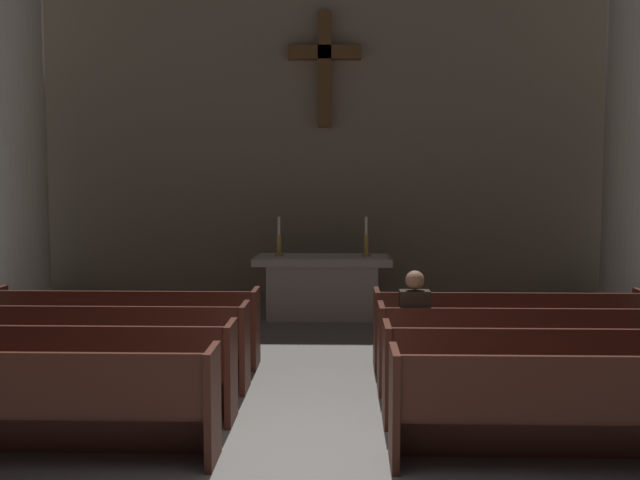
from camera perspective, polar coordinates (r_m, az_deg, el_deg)
ground_plane at (r=6.40m, az=-1.26°, el=-16.40°), size 80.00×80.00×0.00m
pew_left_row_1 at (r=6.72m, az=-21.74°, el=-11.40°), size 3.21×0.50×0.95m
pew_left_row_2 at (r=7.63m, az=-18.68°, el=-9.34°), size 3.21×0.50×0.95m
pew_left_row_3 at (r=8.57m, az=-16.30°, el=-7.70°), size 3.21×0.50×0.95m
pew_left_row_4 at (r=9.52m, az=-14.40°, el=-6.38°), size 3.21×0.50×0.95m
pew_right_row_1 at (r=6.51m, az=19.90°, el=-11.88°), size 3.21×0.50×0.95m
pew_right_row_2 at (r=7.45m, az=17.42°, el=-9.66°), size 3.21×0.50×0.95m
pew_right_row_3 at (r=8.41m, az=15.51°, el=-7.93°), size 3.21×0.50×0.95m
pew_right_row_4 at (r=9.38m, az=14.01°, el=-6.55°), size 3.21×0.50×0.95m
column_left_second at (r=12.94m, az=-21.68°, el=8.31°), size 1.19×1.19×6.48m
column_right_second at (r=12.71m, az=22.42°, el=8.35°), size 1.19×1.19×6.48m
altar at (r=12.23m, az=0.18°, el=-3.43°), size 2.20×0.90×1.01m
candlestick_left at (r=12.19m, az=-3.11°, el=-0.26°), size 0.16×0.16×0.63m
candlestick_right at (r=12.16m, az=3.49°, el=-0.28°), size 0.16×0.16×0.63m
apse_with_cross at (r=13.93m, az=0.37°, el=11.02°), size 10.80×0.49×7.56m
lone_worshipper at (r=8.19m, az=7.06°, el=-6.58°), size 0.32×0.43×1.32m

